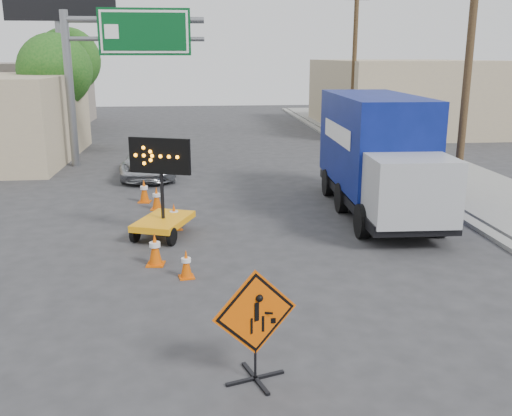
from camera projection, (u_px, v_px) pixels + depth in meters
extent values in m
plane|color=#2D2D30|center=(258.00, 359.00, 9.49)|extent=(100.00, 100.00, 0.00)
cube|color=gray|center=(387.00, 171.00, 24.59)|extent=(0.40, 60.00, 0.12)
cube|color=gray|center=(438.00, 170.00, 24.81)|extent=(4.00, 60.00, 0.15)
cube|color=tan|center=(401.00, 95.00, 39.00)|extent=(10.00, 14.00, 4.60)
cylinder|color=slate|center=(70.00, 90.00, 25.26)|extent=(0.36, 0.36, 6.80)
cylinder|color=slate|center=(135.00, 20.00, 24.78)|extent=(6.00, 0.28, 0.28)
cylinder|color=slate|center=(136.00, 39.00, 24.99)|extent=(6.00, 0.20, 0.20)
cube|color=#05421A|center=(144.00, 32.00, 24.83)|extent=(4.00, 0.10, 2.00)
cube|color=silver|center=(144.00, 32.00, 24.77)|extent=(3.80, 0.01, 1.80)
cylinder|color=slate|center=(62.00, 63.00, 32.47)|extent=(0.44, 0.44, 9.00)
cylinder|color=#4C3A20|center=(468.00, 68.00, 18.72)|extent=(0.26, 0.26, 9.00)
cylinder|color=#4C3A20|center=(354.00, 63.00, 32.17)|extent=(0.26, 0.26, 9.00)
cylinder|color=#4C3A20|center=(59.00, 121.00, 29.42)|extent=(0.28, 0.28, 3.25)
sphere|color=#154915|center=(55.00, 70.00, 28.76)|extent=(3.71, 3.71, 3.71)
cylinder|color=#4C3A20|center=(72.00, 105.00, 36.96)|extent=(0.28, 0.28, 3.58)
sphere|color=#154915|center=(68.00, 60.00, 36.24)|extent=(4.10, 4.10, 4.10)
cube|color=black|center=(255.00, 378.00, 8.90)|extent=(0.95, 0.36, 0.04)
cube|color=black|center=(255.00, 378.00, 8.90)|extent=(0.36, 0.95, 0.04)
cylinder|color=black|center=(255.00, 358.00, 8.80)|extent=(0.04, 0.04, 0.76)
cube|color=#D54F04|center=(255.00, 313.00, 8.61)|extent=(1.32, 0.45, 1.38)
cube|color=black|center=(255.00, 313.00, 8.61)|extent=(1.23, 0.40, 1.29)
cube|color=#FFA10E|center=(163.00, 221.00, 15.85)|extent=(1.78, 2.23, 0.18)
cylinder|color=black|center=(162.00, 182.00, 15.56)|extent=(0.10, 0.10, 2.14)
cube|color=black|center=(161.00, 156.00, 15.37)|extent=(1.67, 0.71, 0.97)
imported|color=#ABADB2|center=(151.00, 161.00, 23.68)|extent=(2.20, 4.67, 1.29)
cube|color=black|center=(377.00, 196.00, 18.15)|extent=(2.56, 7.74, 0.29)
cube|color=#071354|center=(373.00, 140.00, 18.45)|extent=(2.60, 6.02, 2.88)
cube|color=#9EA0A5|center=(415.00, 190.00, 14.96)|extent=(2.26, 1.80, 1.73)
cube|color=#D54F04|center=(187.00, 277.00, 12.98)|extent=(0.39, 0.39, 0.03)
cone|color=#D54F04|center=(186.00, 263.00, 12.90)|extent=(0.26, 0.26, 0.64)
cylinder|color=silver|center=(186.00, 260.00, 12.88)|extent=(0.22, 0.22, 0.09)
cube|color=#D54F04|center=(156.00, 264.00, 13.77)|extent=(0.46, 0.46, 0.03)
cone|color=#D54F04|center=(155.00, 248.00, 13.67)|extent=(0.32, 0.32, 0.78)
cylinder|color=silver|center=(155.00, 245.00, 13.64)|extent=(0.26, 0.26, 0.11)
cube|color=#D54F04|center=(175.00, 229.00, 16.60)|extent=(0.50, 0.50, 0.03)
cone|color=#D54F04|center=(174.00, 216.00, 16.50)|extent=(0.31, 0.31, 0.75)
cylinder|color=silver|center=(174.00, 213.00, 16.47)|extent=(0.25, 0.25, 0.11)
cube|color=#D54F04|center=(157.00, 209.00, 18.74)|extent=(0.43, 0.43, 0.03)
cone|color=#D54F04|center=(157.00, 198.00, 18.64)|extent=(0.30, 0.30, 0.74)
cylinder|color=silver|center=(156.00, 195.00, 18.62)|extent=(0.25, 0.25, 0.11)
cube|color=#D54F04|center=(145.00, 202.00, 19.68)|extent=(0.47, 0.47, 0.03)
cone|color=#D54F04|center=(144.00, 190.00, 19.57)|extent=(0.32, 0.32, 0.77)
cylinder|color=silver|center=(144.00, 188.00, 19.55)|extent=(0.26, 0.26, 0.11)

